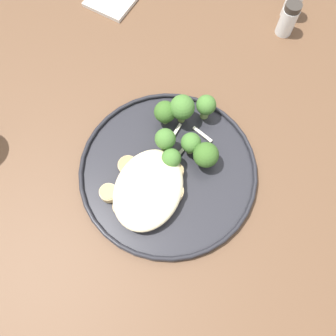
% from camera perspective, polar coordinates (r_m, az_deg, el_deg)
% --- Properties ---
extents(ground, '(6.00, 6.00, 0.00)m').
position_cam_1_polar(ground, '(1.28, 0.06, -14.18)').
color(ground, '#665B51').
extents(wooden_dining_table, '(1.40, 1.00, 0.74)m').
position_cam_1_polar(wooden_dining_table, '(0.63, 0.11, -6.56)').
color(wooden_dining_table, brown).
rests_on(wooden_dining_table, ground).
extents(dinner_plate, '(0.29, 0.29, 0.02)m').
position_cam_1_polar(dinner_plate, '(0.56, 0.00, -0.43)').
color(dinner_plate, '#232328').
rests_on(dinner_plate, wooden_dining_table).
extents(noodle_bed, '(0.14, 0.10, 0.04)m').
position_cam_1_polar(noodle_bed, '(0.53, -3.27, -3.52)').
color(noodle_bed, beige).
rests_on(noodle_bed, dinner_plate).
extents(seared_scallop_tilted_round, '(0.03, 0.03, 0.02)m').
position_cam_1_polar(seared_scallop_tilted_round, '(0.53, 0.80, -4.22)').
color(seared_scallop_tilted_round, '#E5C689').
rests_on(seared_scallop_tilted_round, dinner_plate).
extents(seared_scallop_tiny_bay, '(0.03, 0.03, 0.01)m').
position_cam_1_polar(seared_scallop_tiny_bay, '(0.56, -6.64, 0.39)').
color(seared_scallop_tiny_bay, '#DBB77A').
rests_on(seared_scallop_tiny_bay, dinner_plate).
extents(seared_scallop_half_hidden, '(0.03, 0.03, 0.01)m').
position_cam_1_polar(seared_scallop_half_hidden, '(0.54, -2.86, -2.35)').
color(seared_scallop_half_hidden, beige).
rests_on(seared_scallop_half_hidden, dinner_plate).
extents(seared_scallop_left_edge, '(0.02, 0.02, 0.01)m').
position_cam_1_polar(seared_scallop_left_edge, '(0.54, -2.94, -4.92)').
color(seared_scallop_left_edge, '#DBB77A').
rests_on(seared_scallop_left_edge, dinner_plate).
extents(seared_scallop_rear_pale, '(0.03, 0.03, 0.02)m').
position_cam_1_polar(seared_scallop_rear_pale, '(0.55, 0.88, -0.48)').
color(seared_scallop_rear_pale, '#DBB77A').
rests_on(seared_scallop_rear_pale, dinner_plate).
extents(seared_scallop_center_golden, '(0.03, 0.03, 0.01)m').
position_cam_1_polar(seared_scallop_center_golden, '(0.54, -7.55, -6.42)').
color(seared_scallop_center_golden, '#DBB77A').
rests_on(seared_scallop_center_golden, dinner_plate).
extents(seared_scallop_on_noodles, '(0.03, 0.03, 0.02)m').
position_cam_1_polar(seared_scallop_on_noodles, '(0.54, -9.77, -4.11)').
color(seared_scallop_on_noodles, '#E5C689').
rests_on(seared_scallop_on_noodles, dinner_plate).
extents(broccoli_floret_near_rim, '(0.03, 0.03, 0.05)m').
position_cam_1_polar(broccoli_floret_near_rim, '(0.55, 3.82, 4.15)').
color(broccoli_floret_near_rim, '#89A356').
rests_on(broccoli_floret_near_rim, dinner_plate).
extents(broccoli_floret_small_sprig, '(0.04, 0.04, 0.05)m').
position_cam_1_polar(broccoli_floret_small_sprig, '(0.57, -0.50, 9.23)').
color(broccoli_floret_small_sprig, '#7A994C').
rests_on(broccoli_floret_small_sprig, dinner_plate).
extents(broccoli_floret_front_edge, '(0.03, 0.03, 0.06)m').
position_cam_1_polar(broccoli_floret_front_edge, '(0.54, -0.46, 4.69)').
color(broccoli_floret_front_edge, '#7A994C').
rests_on(broccoli_floret_front_edge, dinner_plate).
extents(broccoli_floret_split_head, '(0.04, 0.04, 0.05)m').
position_cam_1_polar(broccoli_floret_split_head, '(0.54, 6.29, 2.15)').
color(broccoli_floret_split_head, '#7A994C').
rests_on(broccoli_floret_split_head, dinner_plate).
extents(broccoli_floret_left_leaning, '(0.04, 0.04, 0.06)m').
position_cam_1_polar(broccoli_floret_left_leaning, '(0.57, 2.36, 9.95)').
color(broccoli_floret_left_leaning, '#89A356').
rests_on(broccoli_floret_left_leaning, dinner_plate).
extents(broccoli_floret_beside_noodles, '(0.03, 0.03, 0.05)m').
position_cam_1_polar(broccoli_floret_beside_noodles, '(0.58, 6.31, 10.20)').
color(broccoli_floret_beside_noodles, '#89A356').
rests_on(broccoli_floret_beside_noodles, dinner_plate).
extents(broccoli_floret_center_pile, '(0.03, 0.03, 0.04)m').
position_cam_1_polar(broccoli_floret_center_pile, '(0.54, 0.56, 1.54)').
color(broccoli_floret_center_pile, '#7A994C').
rests_on(broccoli_floret_center_pile, dinner_plate).
extents(onion_sliver_pale_crescent, '(0.02, 0.04, 0.00)m').
position_cam_1_polar(onion_sliver_pale_crescent, '(0.59, 5.71, 5.57)').
color(onion_sliver_pale_crescent, silver).
rests_on(onion_sliver_pale_crescent, dinner_plate).
extents(onion_sliver_short_strip, '(0.06, 0.01, 0.00)m').
position_cam_1_polar(onion_sliver_short_strip, '(0.58, 0.71, 5.11)').
color(onion_sliver_short_strip, silver).
rests_on(onion_sliver_short_strip, dinner_plate).
extents(onion_sliver_long_sliver, '(0.05, 0.02, 0.00)m').
position_cam_1_polar(onion_sliver_long_sliver, '(0.57, 1.96, 2.49)').
color(onion_sliver_long_sliver, silver).
rests_on(onion_sliver_long_sliver, dinner_plate).
extents(salt_shaker, '(0.03, 0.03, 0.07)m').
position_cam_1_polar(salt_shaker, '(0.78, 20.03, 24.36)').
color(salt_shaker, white).
rests_on(salt_shaker, wooden_dining_table).
extents(pepper_shaker, '(0.03, 0.03, 0.07)m').
position_cam_1_polar(pepper_shaker, '(0.74, 19.29, 22.27)').
color(pepper_shaker, white).
rests_on(pepper_shaker, wooden_dining_table).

